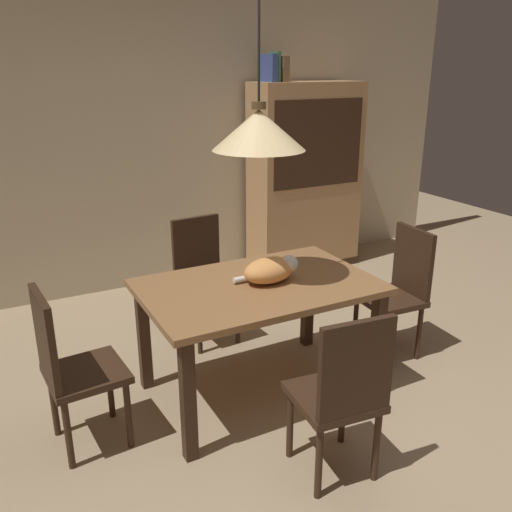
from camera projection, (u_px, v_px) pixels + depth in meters
ground at (318, 424)px, 3.19m from camera, size 10.00×10.00×0.00m
back_wall at (160, 129)px, 4.91m from camera, size 6.40×0.10×2.90m
dining_table at (258, 299)px, 3.30m from camera, size 1.40×0.90×0.75m
chair_left_side at (70, 364)px, 2.84m from camera, size 0.43×0.43×0.93m
chair_right_side at (399, 287)px, 3.84m from camera, size 0.43×0.43×0.93m
chair_far_back at (203, 274)px, 4.08m from camera, size 0.43×0.43×0.93m
chair_near_front at (343, 391)px, 2.61m from camera, size 0.44×0.44×0.93m
cat_sleeping at (271, 270)px, 3.27m from camera, size 0.39×0.27×0.16m
pendant_lamp at (259, 129)px, 2.96m from camera, size 0.52×0.52×1.30m
hutch_bookcase at (305, 182)px, 5.42m from camera, size 1.12×0.45×1.85m
book_blue_wide at (269, 68)px, 4.88m from camera, size 0.06×0.24×0.24m
book_green_slim at (274, 67)px, 4.90m from camera, size 0.03×0.20×0.26m
book_brown_thick at (280, 69)px, 4.93m from camera, size 0.06×0.24×0.22m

